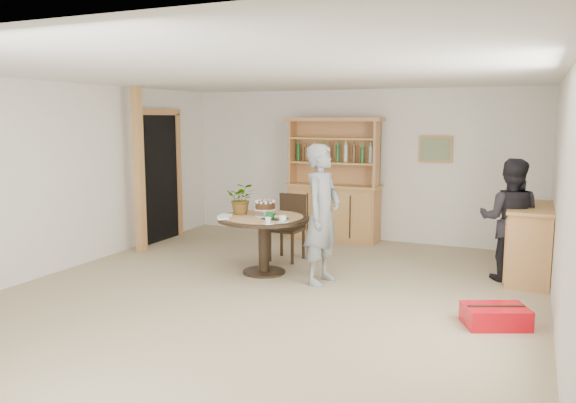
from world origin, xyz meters
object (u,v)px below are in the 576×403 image
Objects in this scene: red_suitcase at (495,316)px; dining_table at (264,228)px; sideboard at (529,242)px; teen_boy at (322,214)px; dining_chair at (289,223)px; hutch at (334,199)px; adult_person at (510,220)px.

dining_table is at bearing 140.68° from red_suitcase.
teen_boy reaches higher than sideboard.
dining_chair is (0.00, 0.83, -0.07)m from dining_table.
sideboard is 1.33× the size of dining_chair.
dining_table is at bearing -86.75° from dining_chair.
sideboard is 0.73× the size of teen_boy.
hutch is 4.26m from red_suitcase.
dining_chair is at bearing 126.87° from red_suitcase.
dining_chair is at bearing 49.34° from teen_boy.
hutch is at bearing -23.04° from adult_person.
sideboard is 1.77× the size of red_suitcase.
dining_chair is 0.61× the size of adult_person.
sideboard is at bearing -55.44° from teen_boy.
adult_person reaches higher than red_suitcase.
dining_chair is (-0.15, -1.53, -0.15)m from hutch.
dining_table is 3.11m from adult_person.
hutch is 1.32× the size of adult_person.
hutch reaches higher than dining_table.
adult_person is at bearing 17.91° from dining_table.
red_suitcase is at bearing -97.79° from sideboard.
teen_boy is at bearing 30.26° from adult_person.
red_suitcase is (-0.02, -1.76, -0.67)m from adult_person.
dining_table is 1.69× the size of red_suitcase.
hutch reaches higher than sideboard.
hutch is 1.18× the size of teen_boy.
dining_chair reaches higher than red_suitcase.
hutch is at bearing 87.97° from dining_chair.
teen_boy is 1.12× the size of adult_person.
red_suitcase is at bearing -25.64° from dining_chair.
teen_boy is (-2.35, -1.22, 0.39)m from sideboard.
hutch is 1.55m from dining_chair.
teen_boy is at bearing -6.71° from dining_table.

